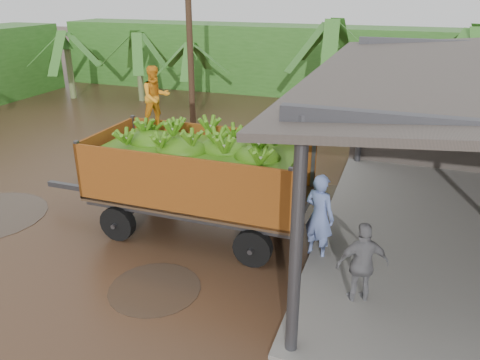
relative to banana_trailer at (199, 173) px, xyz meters
name	(u,v)px	position (x,y,z in m)	size (l,w,h in m)	color
ground	(131,210)	(-2.22, 0.38, -1.51)	(100.00, 100.00, 0.00)	black
hedge_north	(249,58)	(-4.22, 16.38, 0.29)	(22.00, 3.00, 3.60)	#2D661E
banana_trailer	(199,173)	(0.00, 0.00, 0.00)	(6.99, 2.45, 3.82)	#BA621A
man_blue	(319,216)	(2.91, -0.22, -0.54)	(0.71, 0.46, 1.94)	#738BD2
man_grey	(362,264)	(3.98, -1.62, -0.67)	(0.98, 0.41, 1.68)	gray
utility_pole	(189,22)	(-3.81, 7.79, 2.78)	(1.20, 0.24, 8.47)	#47301E
banana_plants	(153,85)	(-5.42, 7.50, 0.33)	(24.59, 19.68, 4.30)	#2D661E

